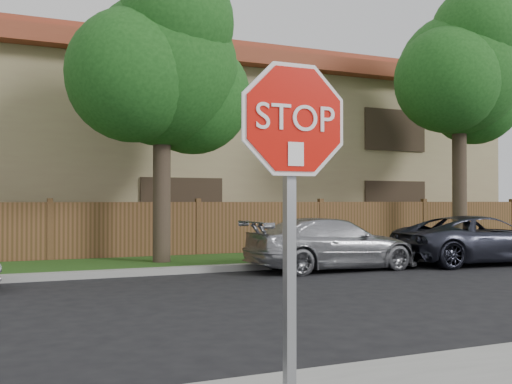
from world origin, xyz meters
name	(u,v)px	position (x,y,z in m)	size (l,w,h in m)	color
far_curb	(63,276)	(0.00, 8.15, 0.07)	(70.00, 0.30, 0.15)	gray
grass_strip	(55,268)	(0.00, 9.80, 0.06)	(70.00, 3.00, 0.12)	#1E4714
fence	(50,233)	(0.00, 11.40, 0.80)	(70.00, 0.12, 1.60)	#4D351B
apartment_building	(37,146)	(0.00, 17.00, 3.53)	(35.20, 9.20, 7.20)	tan
tree_mid	(164,70)	(2.52, 9.57, 4.87)	(4.80, 3.90, 7.35)	#382B21
tree_right	(462,74)	(12.02, 9.57, 5.57)	(4.80, 3.90, 8.20)	#382B21
stop_sign	(293,170)	(0.43, -1.48, 1.83)	(1.01, 0.13, 2.55)	gray
sedan_right	(332,244)	(6.01, 7.38, 0.61)	(1.72, 4.23, 1.23)	#A2A3A9
sedan_far_right	(481,240)	(10.25, 7.02, 0.62)	(2.07, 4.49, 1.25)	#313342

